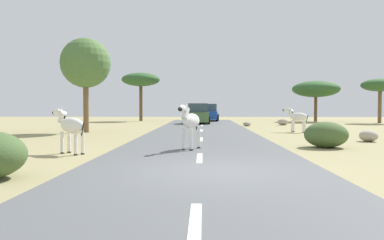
# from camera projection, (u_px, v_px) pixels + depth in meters

# --- Properties ---
(ground_plane) EXTENTS (90.00, 90.00, 0.00)m
(ground_plane) POSITION_uv_depth(u_px,v_px,m) (211.00, 172.00, 8.59)
(ground_plane) COLOR #998E60
(road) EXTENTS (6.00, 64.00, 0.05)m
(road) POSITION_uv_depth(u_px,v_px,m) (199.00, 171.00, 8.60)
(road) COLOR #56595B
(road) RESTS_ON ground_plane
(lane_markings) EXTENTS (0.16, 56.00, 0.01)m
(lane_markings) POSITION_uv_depth(u_px,v_px,m) (198.00, 178.00, 7.60)
(lane_markings) COLOR silver
(lane_markings) RESTS_ON road
(zebra_0) EXTENTS (0.84, 1.64, 1.61)m
(zebra_0) POSITION_uv_depth(u_px,v_px,m) (190.00, 122.00, 12.64)
(zebra_0) COLOR silver
(zebra_0) RESTS_ON road
(zebra_1) EXTENTS (1.44, 1.08, 1.52)m
(zebra_1) POSITION_uv_depth(u_px,v_px,m) (70.00, 126.00, 11.86)
(zebra_1) COLOR silver
(zebra_1) RESTS_ON ground_plane
(zebra_2) EXTENTS (1.39, 1.12, 1.51)m
(zebra_2) POSITION_uv_depth(u_px,v_px,m) (297.00, 117.00, 21.74)
(zebra_2) COLOR silver
(zebra_2) RESTS_ON ground_plane
(car_0) EXTENTS (2.03, 4.35, 1.74)m
(car_0) POSITION_uv_depth(u_px,v_px,m) (198.00, 114.00, 31.90)
(car_0) COLOR #476B38
(car_0) RESTS_ON road
(car_1) EXTENTS (2.22, 4.44, 1.74)m
(car_1) POSITION_uv_depth(u_px,v_px,m) (209.00, 113.00, 37.83)
(car_1) COLOR #1E479E
(car_1) RESTS_ON road
(tree_0) EXTENTS (3.32, 3.32, 4.06)m
(tree_0) POSITION_uv_depth(u_px,v_px,m) (380.00, 85.00, 33.50)
(tree_0) COLOR brown
(tree_0) RESTS_ON ground_plane
(tree_2) EXTENTS (3.96, 3.96, 5.02)m
(tree_2) POSITION_uv_depth(u_px,v_px,m) (141.00, 80.00, 38.30)
(tree_2) COLOR brown
(tree_2) RESTS_ON ground_plane
(tree_3) EXTENTS (2.90, 2.90, 5.53)m
(tree_3) POSITION_uv_depth(u_px,v_px,m) (86.00, 64.00, 21.53)
(tree_3) COLOR brown
(tree_3) RESTS_ON ground_plane
(tree_4) EXTENTS (4.68, 4.68, 4.10)m
(tree_4) POSITION_uv_depth(u_px,v_px,m) (316.00, 89.00, 37.01)
(tree_4) COLOR brown
(tree_4) RESTS_ON ground_plane
(bush_2) EXTENTS (1.60, 1.44, 0.96)m
(bush_2) POSITION_uv_depth(u_px,v_px,m) (326.00, 135.00, 13.71)
(bush_2) COLOR #425B2D
(bush_2) RESTS_ON ground_plane
(rock_0) EXTENTS (0.89, 0.63, 0.52)m
(rock_0) POSITION_uv_depth(u_px,v_px,m) (283.00, 122.00, 30.07)
(rock_0) COLOR #A89E8C
(rock_0) RESTS_ON ground_plane
(rock_1) EXTENTS (0.76, 0.82, 0.50)m
(rock_1) POSITION_uv_depth(u_px,v_px,m) (368.00, 136.00, 16.04)
(rock_1) COLOR #A89E8C
(rock_1) RESTS_ON ground_plane
(rock_2) EXTENTS (0.42, 0.41, 0.29)m
(rock_2) POSITION_uv_depth(u_px,v_px,m) (74.00, 127.00, 25.32)
(rock_2) COLOR #A89E8C
(rock_2) RESTS_ON ground_plane
(rock_4) EXTENTS (0.60, 0.63, 0.34)m
(rock_4) POSITION_uv_depth(u_px,v_px,m) (247.00, 124.00, 28.61)
(rock_4) COLOR gray
(rock_4) RESTS_ON ground_plane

